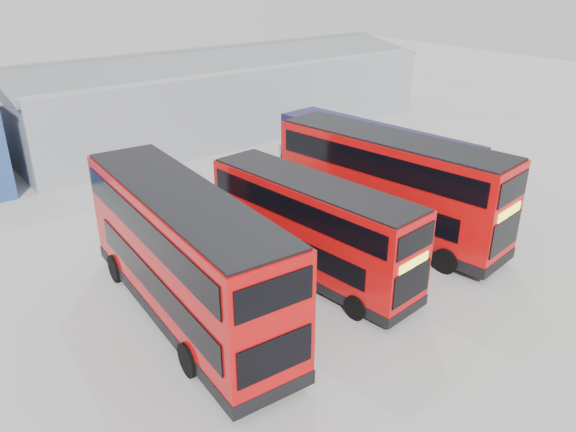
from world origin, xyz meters
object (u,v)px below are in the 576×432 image
at_px(maintenance_shed, 217,92).
at_px(double_decker_right, 389,187).
at_px(double_decker_left, 185,258).
at_px(single_decker_blue, 374,158).
at_px(double_decker_centre, 312,230).

relative_size(maintenance_shed, double_decker_right, 2.74).
bearing_deg(double_decker_left, double_decker_right, -174.51).
distance_m(maintenance_shed, double_decker_left, 25.46).
bearing_deg(double_decker_right, maintenance_shed, 71.87).
relative_size(double_decker_left, single_decker_blue, 0.93).
bearing_deg(maintenance_shed, double_decker_centre, -112.51).
bearing_deg(double_decker_left, single_decker_blue, -156.72).
xyz_separation_m(double_decker_left, double_decker_centre, (5.26, -0.38, -0.38)).
xyz_separation_m(double_decker_right, single_decker_blue, (4.00, 4.76, -0.68)).
distance_m(maintenance_shed, double_decker_centre, 23.31).
distance_m(double_decker_centre, double_decker_right, 5.12).
relative_size(maintenance_shed, double_decker_left, 2.69).
bearing_deg(maintenance_shed, double_decker_right, -100.47).
height_order(double_decker_centre, single_decker_blue, double_decker_centre).
bearing_deg(single_decker_blue, double_decker_left, 13.28).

